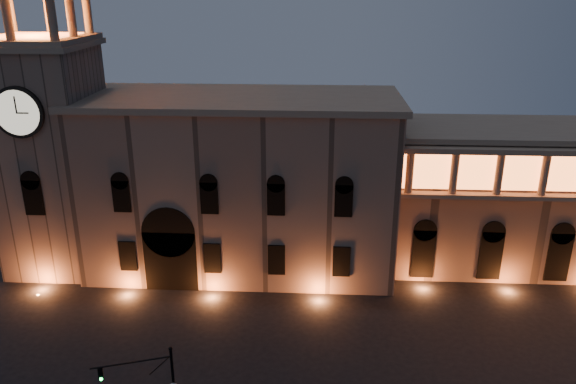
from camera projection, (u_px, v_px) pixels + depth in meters
name	position (u px, v px, depth m)	size (l,w,h in m)	color
government_building	(240.00, 184.00, 55.92)	(30.80, 12.80, 17.60)	#816654
clock_tower	(50.00, 148.00, 54.68)	(9.80, 9.80, 32.40)	#816654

